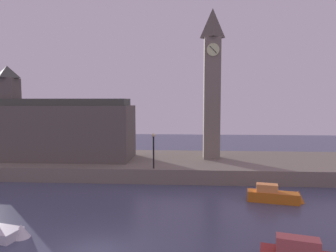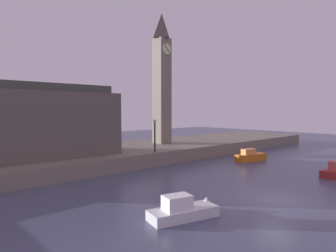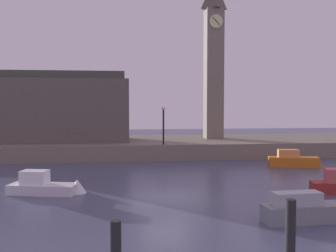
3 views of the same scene
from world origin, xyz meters
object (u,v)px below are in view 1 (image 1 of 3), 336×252
streetlamp (154,146)px  boat_patrol_orange (277,196)px  clock_tower (212,82)px  parliament_hall (61,129)px

streetlamp → boat_patrol_orange: streetlamp is taller
clock_tower → parliament_hall: 18.48m
streetlamp → boat_patrol_orange: size_ratio=0.74×
parliament_hall → boat_patrol_orange: 24.64m
streetlamp → clock_tower: bearing=43.9°
clock_tower → boat_patrol_orange: 15.57m
streetlamp → boat_patrol_orange: bearing=-25.8°
clock_tower → boat_patrol_orange: bearing=-68.0°
streetlamp → boat_patrol_orange: (10.70, -5.18, -3.20)m
parliament_hall → boat_patrol_orange: parliament_hall is taller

